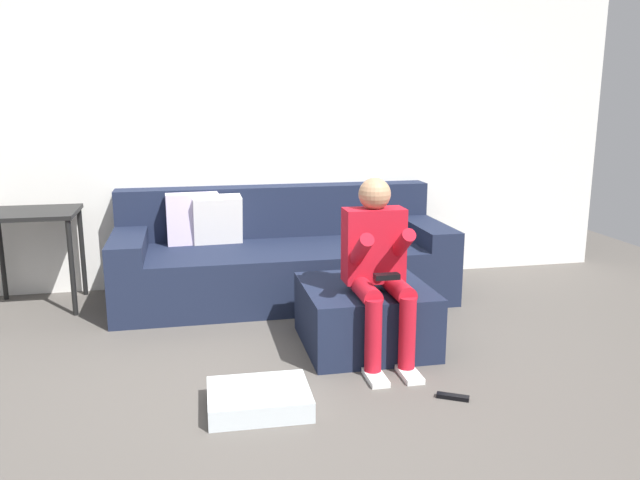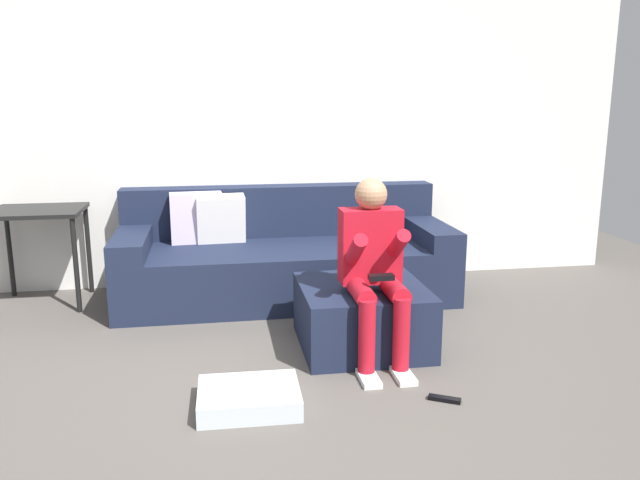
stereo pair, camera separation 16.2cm
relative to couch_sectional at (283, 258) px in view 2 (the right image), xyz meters
The scene contains 8 objects.
ground_plane 1.90m from the couch_sectional, 95.52° to the right, with size 8.05×8.05×0.00m, color #544F49.
wall_back 1.13m from the couch_sectional, 111.11° to the left, with size 6.20×0.10×2.61m, color silver.
couch_sectional is the anchor object (origin of this frame).
ottoman 1.18m from the couch_sectional, 71.87° to the right, with size 0.75×0.76×0.38m, color #192138.
person_seated 1.39m from the couch_sectional, 73.65° to the right, with size 0.35×0.61×1.05m.
storage_bin 1.87m from the couch_sectional, 101.61° to the right, with size 0.50×0.39×0.10m, color silver.
side_table 1.80m from the couch_sectional, behind, with size 0.64×0.55×0.71m.
remote_near_ottoman 2.02m from the couch_sectional, 72.33° to the right, with size 0.16×0.04×0.02m, color black.
Camera 2 is at (-0.33, -2.87, 1.51)m, focal length 35.91 mm.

